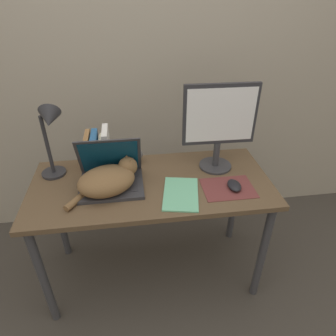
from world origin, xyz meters
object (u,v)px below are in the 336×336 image
object	(u,v)px
laptop	(111,176)
computer_mouse	(234,185)
notepad	(181,194)
external_monitor	(219,123)
cat	(109,179)
desk_lamp	(50,131)
webcam	(138,155)
book_row	(99,151)

from	to	relation	value
laptop	computer_mouse	size ratio (longest dim) A/B	3.11
notepad	laptop	bearing A→B (deg)	158.48
external_monitor	notepad	distance (m)	0.43
cat	notepad	size ratio (longest dim) A/B	1.24
external_monitor	notepad	xyz separation A→B (m)	(-0.24, -0.23, -0.27)
laptop	computer_mouse	distance (m)	0.64
desk_lamp	notepad	bearing A→B (deg)	-21.73
webcam	external_monitor	bearing A→B (deg)	-13.98
external_monitor	book_row	size ratio (longest dim) A/B	2.07
cat	book_row	world-z (taller)	book_row
cat	external_monitor	world-z (taller)	external_monitor
laptop	webcam	xyz separation A→B (m)	(0.15, 0.20, 0.00)
computer_mouse	external_monitor	bearing A→B (deg)	100.21
external_monitor	computer_mouse	distance (m)	0.34
webcam	laptop	bearing A→B (deg)	-126.58
external_monitor	book_row	world-z (taller)	external_monitor
notepad	webcam	xyz separation A→B (m)	(-0.19, 0.34, 0.05)
external_monitor	notepad	world-z (taller)	external_monitor
book_row	notepad	size ratio (longest dim) A/B	0.77
book_row	computer_mouse	bearing A→B (deg)	-23.72
cat	desk_lamp	world-z (taller)	desk_lamp
book_row	notepad	bearing A→B (deg)	-37.69
computer_mouse	desk_lamp	xyz separation A→B (m)	(-0.90, 0.24, 0.25)
external_monitor	webcam	xyz separation A→B (m)	(-0.43, 0.11, -0.22)
laptop	external_monitor	xyz separation A→B (m)	(0.58, 0.10, 0.22)
external_monitor	desk_lamp	xyz separation A→B (m)	(-0.86, 0.02, 0.00)
webcam	desk_lamp	bearing A→B (deg)	-168.23
external_monitor	desk_lamp	bearing A→B (deg)	178.82
cat	desk_lamp	size ratio (longest dim) A/B	0.90
laptop	book_row	xyz separation A→B (m)	(-0.06, 0.18, 0.06)
laptop	notepad	bearing A→B (deg)	-21.52
laptop	desk_lamp	distance (m)	0.38
notepad	cat	bearing A→B (deg)	166.17
computer_mouse	laptop	bearing A→B (deg)	168.89
notepad	webcam	bearing A→B (deg)	119.62
external_monitor	webcam	size ratio (longest dim) A/B	6.08
external_monitor	computer_mouse	world-z (taller)	external_monitor
webcam	cat	bearing A→B (deg)	-122.33
notepad	book_row	bearing A→B (deg)	142.31
laptop	notepad	size ratio (longest dim) A/B	1.07
external_monitor	book_row	xyz separation A→B (m)	(-0.65, 0.08, -0.16)
book_row	desk_lamp	bearing A→B (deg)	-162.90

